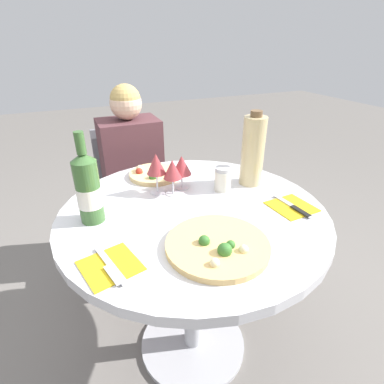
{
  "coord_description": "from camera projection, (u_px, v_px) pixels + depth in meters",
  "views": [
    {
      "loc": [
        -0.39,
        -0.88,
        1.35
      ],
      "look_at": [
        -0.03,
        -0.05,
        0.88
      ],
      "focal_mm": 28.0,
      "sensor_mm": 36.0,
      "label": 1
    }
  ],
  "objects": [
    {
      "name": "pizza_small_far",
      "position": [
        154.0,
        174.0,
        1.38
      ],
      "size": [
        0.23,
        0.23,
        0.05
      ],
      "color": "#E5C17F",
      "rests_on": "dining_table"
    },
    {
      "name": "seated_diner",
      "position": [
        138.0,
        197.0,
        1.78
      ],
      "size": [
        0.33,
        0.48,
        1.13
      ],
      "rotation": [
        0.0,
        0.0,
        3.14
      ],
      "color": "#512D33",
      "rests_on": "ground_plane"
    },
    {
      "name": "dining_table",
      "position": [
        193.0,
        242.0,
        1.19
      ],
      "size": [
        0.99,
        0.99,
        0.78
      ],
      "color": "#B2B2B7",
      "rests_on": "ground_plane"
    },
    {
      "name": "wine_glass_back_left",
      "position": [
        156.0,
        164.0,
        1.18
      ],
      "size": [
        0.08,
        0.08,
        0.17
      ],
      "color": "silver",
      "rests_on": "dining_table"
    },
    {
      "name": "place_setting_left",
      "position": [
        110.0,
        266.0,
        0.84
      ],
      "size": [
        0.18,
        0.19,
        0.01
      ],
      "color": "gold",
      "rests_on": "dining_table"
    },
    {
      "name": "wine_glass_center",
      "position": [
        172.0,
        170.0,
        1.18
      ],
      "size": [
        0.07,
        0.07,
        0.15
      ],
      "color": "silver",
      "rests_on": "dining_table"
    },
    {
      "name": "place_setting_right",
      "position": [
        292.0,
        207.0,
        1.13
      ],
      "size": [
        0.16,
        0.19,
        0.01
      ],
      "color": "gold",
      "rests_on": "dining_table"
    },
    {
      "name": "tall_carafe",
      "position": [
        253.0,
        151.0,
        1.25
      ],
      "size": [
        0.1,
        0.1,
        0.32
      ],
      "color": "tan",
      "rests_on": "dining_table"
    },
    {
      "name": "pizza_large",
      "position": [
        218.0,
        245.0,
        0.9
      ],
      "size": [
        0.32,
        0.32,
        0.05
      ],
      "color": "#DBB26B",
      "rests_on": "dining_table"
    },
    {
      "name": "chair_behind_diner",
      "position": [
        133.0,
        199.0,
        1.94
      ],
      "size": [
        0.38,
        0.38,
        0.86
      ],
      "rotation": [
        0.0,
        0.0,
        3.14
      ],
      "color": "slate",
      "rests_on": "ground_plane"
    },
    {
      "name": "wine_bottle",
      "position": [
        88.0,
        189.0,
        1.0
      ],
      "size": [
        0.08,
        0.08,
        0.32
      ],
      "color": "#38602D",
      "rests_on": "dining_table"
    },
    {
      "name": "wine_glass_back_right",
      "position": [
        182.0,
        166.0,
        1.23
      ],
      "size": [
        0.08,
        0.08,
        0.14
      ],
      "color": "silver",
      "rests_on": "dining_table"
    },
    {
      "name": "sugar_shaker",
      "position": [
        223.0,
        179.0,
        1.24
      ],
      "size": [
        0.07,
        0.07,
        0.1
      ],
      "color": "silver",
      "rests_on": "dining_table"
    },
    {
      "name": "ground_plane",
      "position": [
        193.0,
        344.0,
        1.48
      ],
      "size": [
        12.0,
        12.0,
        0.0
      ],
      "primitive_type": "plane",
      "color": "slate",
      "rests_on": "ground"
    }
  ]
}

